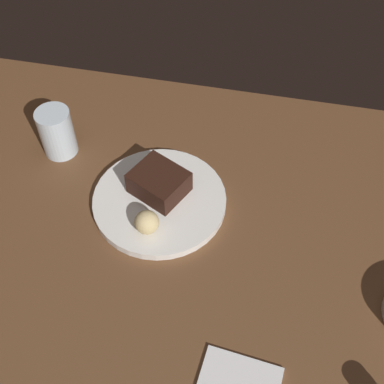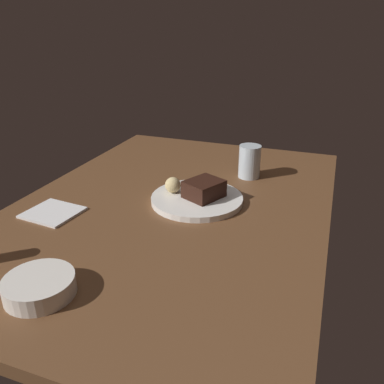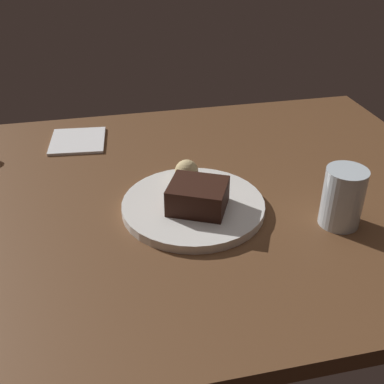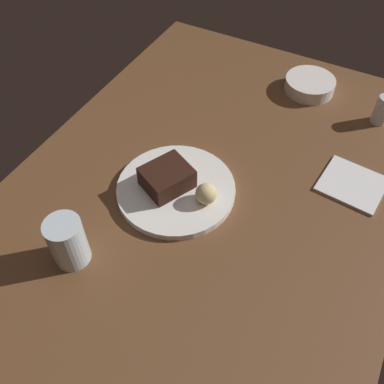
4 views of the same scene
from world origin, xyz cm
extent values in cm
cube|color=brown|center=(0.00, 0.00, 1.50)|extent=(120.00, 84.00, 3.00)
cylinder|color=white|center=(3.82, -6.03, 3.82)|extent=(25.82, 25.82, 1.64)
cube|color=black|center=(4.23, -7.91, 7.05)|extent=(12.51, 11.87, 4.82)
sphere|color=#DBC184|center=(4.19, 1.42, 6.90)|extent=(4.52, 4.52, 4.52)
cylinder|color=silver|center=(27.60, -15.54, 8.26)|extent=(6.99, 6.99, 10.52)
cube|color=white|center=(-16.25, 27.52, 3.30)|extent=(13.57, 14.50, 0.60)
camera|label=1|loc=(-14.65, 51.56, 82.74)|focal=47.96mm
camera|label=2|loc=(-91.57, -39.34, 50.82)|focal=37.04mm
camera|label=3|loc=(-11.92, -75.90, 51.00)|focal=44.29mm
camera|label=4|loc=(55.84, 25.64, 75.29)|focal=40.36mm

